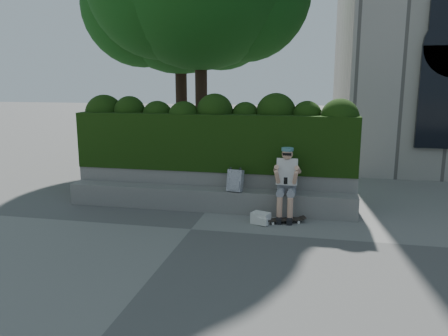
% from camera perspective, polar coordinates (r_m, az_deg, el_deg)
% --- Properties ---
extents(ground, '(80.00, 80.00, 0.00)m').
position_cam_1_polar(ground, '(7.99, -4.32, -7.98)').
color(ground, slate).
rests_on(ground, ground).
extents(bench_ledge, '(6.00, 0.45, 0.45)m').
position_cam_1_polar(bench_ledge, '(9.08, -2.15, -4.08)').
color(bench_ledge, gray).
rests_on(bench_ledge, ground).
extents(planter_wall, '(6.00, 0.50, 0.75)m').
position_cam_1_polar(planter_wall, '(9.49, -1.47, -2.46)').
color(planter_wall, gray).
rests_on(planter_wall, ground).
extents(hedge, '(6.00, 1.00, 1.20)m').
position_cam_1_polar(hedge, '(9.52, -1.19, 3.57)').
color(hedge, black).
rests_on(hedge, planter_wall).
extents(person, '(0.40, 0.76, 1.38)m').
position_cam_1_polar(person, '(8.53, 8.18, -1.55)').
color(person, gray).
rests_on(person, ground).
extents(skateboard, '(0.73, 0.41, 0.07)m').
position_cam_1_polar(skateboard, '(8.37, 7.94, -6.70)').
color(skateboard, black).
rests_on(skateboard, ground).
extents(backpack_plaid, '(0.32, 0.21, 0.44)m').
position_cam_1_polar(backpack_plaid, '(8.75, 1.47, -1.66)').
color(backpack_plaid, silver).
rests_on(backpack_plaid, bench_ledge).
extents(backpack_ground, '(0.38, 0.33, 0.21)m').
position_cam_1_polar(backpack_ground, '(8.28, 4.81, -6.52)').
color(backpack_ground, silver).
rests_on(backpack_ground, ground).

